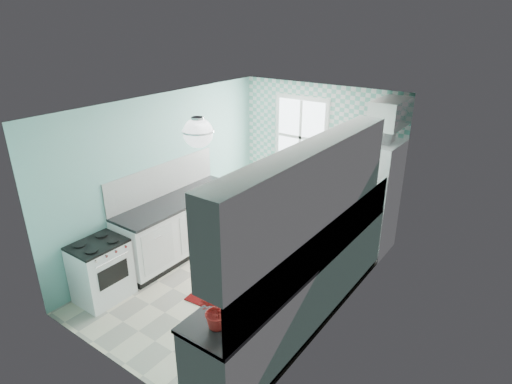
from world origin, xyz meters
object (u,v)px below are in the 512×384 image
Objects in this scene: fridge at (368,196)px; sink at (343,222)px; potted_plant at (218,311)px; fruit_bowl at (234,311)px; microwave at (376,131)px; ceiling_light at (198,133)px; stove at (101,270)px.

fridge is 1.13m from sink.
potted_plant is at bearing -87.99° from sink.
microwave is at bearing 91.47° from fruit_bowl.
ceiling_light is at bearing 142.99° from fruit_bowl.
fridge is at bearing 96.92° from sink.
ceiling_light reaches higher than fruit_bowl.
fridge is 2.23× the size of stove.
microwave reaches higher than stove.
stove is 2.78× the size of fruit_bowl.
microwave reaches higher than sink.
stove is at bearing -135.17° from sink.
fruit_bowl is at bearing 89.59° from microwave.
fridge reaches higher than potted_plant.
ceiling_light is 1.20× the size of fruit_bowl.
ceiling_light is 2.86m from microwave.
microwave is (-0.09, 3.74, 0.84)m from potted_plant.
sink is 1.82× the size of fruit_bowl.
ceiling_light is 3.17m from fridge.
ceiling_light is at bearing 65.10° from microwave.
potted_plant is (2.40, -0.39, 0.69)m from stove.
sink is at bearing 51.05° from ceiling_light.
potted_plant is at bearing -90.00° from fruit_bowl.
stove is 1.56× the size of microwave.
fruit_bowl is 0.56× the size of microwave.
microwave is at bearing 56.32° from fridge.
potted_plant is at bearing -43.11° from ceiling_light.
ceiling_light is 2.36m from stove.
fruit_bowl is 3.65m from microwave.
fruit_bowl reaches higher than stove.
microwave is (1.11, 2.61, -0.37)m from ceiling_light.
ceiling_light reaches higher than microwave.
fridge is 3.48× the size of microwave.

